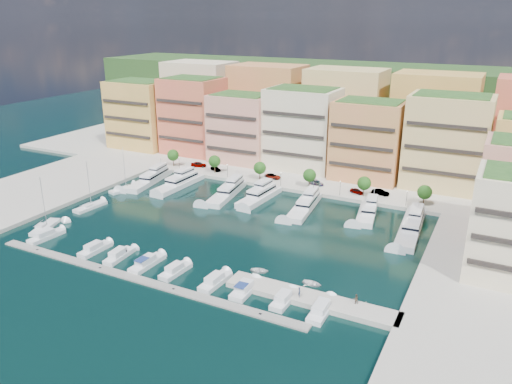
{
  "coord_description": "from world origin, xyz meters",
  "views": [
    {
      "loc": [
        56.51,
        -95.19,
        48.14
      ],
      "look_at": [
        2.46,
        10.51,
        6.0
      ],
      "focal_mm": 35.0,
      "sensor_mm": 36.0,
      "label": 1
    }
  ],
  "objects_px": {
    "tree_3": "(309,175)",
    "cruiser_2": "(95,249)",
    "lamppost_2": "(281,177)",
    "person_0": "(299,292)",
    "cruiser_9": "(321,310)",
    "tender_0": "(260,271)",
    "lamppost_0": "(179,161)",
    "yacht_4": "(305,205)",
    "lamppost_4": "(407,196)",
    "car_4": "(357,191)",
    "tree_1": "(215,161)",
    "car_0": "(199,164)",
    "cruiser_0": "(46,236)",
    "car_5": "(380,192)",
    "sailboat_1": "(90,207)",
    "tree_2": "(260,168)",
    "yacht_1": "(180,183)",
    "tender_2": "(312,283)",
    "car_1": "(216,169)",
    "yacht_3": "(260,195)",
    "tender_3": "(366,304)",
    "cruiser_4": "(147,263)",
    "sailboat_0": "(45,228)",
    "sailboat_2": "(125,189)",
    "yacht_2": "(228,191)",
    "lamppost_3": "(340,186)",
    "yacht_6": "(411,226)",
    "lamppost_1": "(227,168)",
    "cruiser_3": "(119,256)",
    "cruiser_7": "(245,290)",
    "person_1": "(356,299)",
    "tree_5": "(425,192)",
    "cruiser_8": "(284,300)",
    "tree_0": "(173,155)",
    "tree_4": "(364,183)",
    "cruiser_5": "(175,271)",
    "tender_1": "(276,281)",
    "yacht_0": "(151,178)",
    "cruiser_6": "(215,282)",
    "car_3": "(316,182)"
  },
  "relations": [
    {
      "from": "tree_3",
      "to": "cruiser_2",
      "type": "distance_m",
      "value": 64.04
    },
    {
      "from": "lamppost_2",
      "to": "person_0",
      "type": "xyz_separation_m",
      "value": [
        28.23,
        -54.17,
        -1.88
      ]
    },
    {
      "from": "cruiser_9",
      "to": "tender_0",
      "type": "distance_m",
      "value": 17.76
    },
    {
      "from": "lamppost_0",
      "to": "yacht_4",
      "type": "relative_size",
      "value": 0.2
    },
    {
      "from": "lamppost_4",
      "to": "car_4",
      "type": "height_order",
      "value": "lamppost_4"
    },
    {
      "from": "tree_1",
      "to": "car_0",
      "type": "bearing_deg",
      "value": 159.34
    },
    {
      "from": "cruiser_0",
      "to": "car_5",
      "type": "xyz_separation_m",
      "value": [
        61.4,
        61.1,
        1.25
      ]
    },
    {
      "from": "sailboat_1",
      "to": "tender_0",
      "type": "relative_size",
      "value": 3.61
    },
    {
      "from": "tree_2",
      "to": "yacht_1",
      "type": "bearing_deg",
      "value": -145.55
    },
    {
      "from": "sailboat_1",
      "to": "tender_2",
      "type": "distance_m",
      "value": 67.54
    },
    {
      "from": "tender_2",
      "to": "car_1",
      "type": "relative_size",
      "value": 0.9
    },
    {
      "from": "lamppost_2",
      "to": "yacht_3",
      "type": "relative_size",
      "value": 0.23
    },
    {
      "from": "tree_2",
      "to": "car_4",
      "type": "xyz_separation_m",
      "value": [
        29.77,
        1.37,
        -3.05
      ]
    },
    {
      "from": "cruiser_0",
      "to": "car_1",
      "type": "height_order",
      "value": "car_1"
    },
    {
      "from": "cruiser_0",
      "to": "tender_3",
      "type": "distance_m",
      "value": 72.92
    },
    {
      "from": "cruiser_4",
      "to": "sailboat_0",
      "type": "xyz_separation_m",
      "value": [
        -33.68,
        3.82,
        -0.26
      ]
    },
    {
      "from": "sailboat_2",
      "to": "tender_3",
      "type": "relative_size",
      "value": 7.92
    },
    {
      "from": "yacht_2",
      "to": "tender_3",
      "type": "bearing_deg",
      "value": -37.45
    },
    {
      "from": "lamppost_3",
      "to": "yacht_6",
      "type": "xyz_separation_m",
      "value": [
        21.91,
        -13.2,
        -2.62
      ]
    },
    {
      "from": "lamppost_1",
      "to": "cruiser_3",
      "type": "height_order",
      "value": "lamppost_1"
    },
    {
      "from": "cruiser_7",
      "to": "tree_2",
      "type": "bearing_deg",
      "value": 114.19
    },
    {
      "from": "lamppost_2",
      "to": "yacht_4",
      "type": "distance_m",
      "value": 17.23
    },
    {
      "from": "sailboat_2",
      "to": "yacht_3",
      "type": "bearing_deg",
      "value": 16.55
    },
    {
      "from": "car_0",
      "to": "person_1",
      "type": "relative_size",
      "value": 2.73
    },
    {
      "from": "tree_5",
      "to": "tender_3",
      "type": "relative_size",
      "value": 3.39
    },
    {
      "from": "lamppost_3",
      "to": "cruiser_0",
      "type": "height_order",
      "value": "lamppost_3"
    },
    {
      "from": "lamppost_1",
      "to": "lamppost_4",
      "type": "bearing_deg",
      "value": 0.0
    },
    {
      "from": "tree_1",
      "to": "yacht_2",
      "type": "height_order",
      "value": "tree_1"
    },
    {
      "from": "sailboat_0",
      "to": "car_1",
      "type": "bearing_deg",
      "value": 76.43
    },
    {
      "from": "tree_5",
      "to": "tender_0",
      "type": "height_order",
      "value": "tree_5"
    },
    {
      "from": "cruiser_9",
      "to": "sailboat_2",
      "type": "xyz_separation_m",
      "value": [
        -72.73,
        34.04,
        -0.24
      ]
    },
    {
      "from": "lamppost_2",
      "to": "cruiser_0",
      "type": "xyz_separation_m",
      "value": [
        -33.45,
        -55.8,
        -3.28
      ]
    },
    {
      "from": "cruiser_9",
      "to": "sailboat_1",
      "type": "bearing_deg",
      "value": 165.29
    },
    {
      "from": "person_0",
      "to": "cruiser_8",
      "type": "bearing_deg",
      "value": 89.46
    },
    {
      "from": "tender_3",
      "to": "yacht_6",
      "type": "bearing_deg",
      "value": 15.41
    },
    {
      "from": "tree_0",
      "to": "cruiser_8",
      "type": "relative_size",
      "value": 0.79
    },
    {
      "from": "tree_4",
      "to": "cruiser_5",
      "type": "height_order",
      "value": "tree_4"
    },
    {
      "from": "cruiser_0",
      "to": "tender_1",
      "type": "distance_m",
      "value": 55.6
    },
    {
      "from": "sailboat_2",
      "to": "yacht_1",
      "type": "bearing_deg",
      "value": 41.23
    },
    {
      "from": "yacht_0",
      "to": "yacht_2",
      "type": "height_order",
      "value": "same"
    },
    {
      "from": "lamppost_1",
      "to": "sailboat_0",
      "type": "height_order",
      "value": "sailboat_0"
    },
    {
      "from": "yacht_1",
      "to": "cruiser_7",
      "type": "distance_m",
      "value": 63.96
    },
    {
      "from": "lamppost_3",
      "to": "cruiser_7",
      "type": "bearing_deg",
      "value": -89.9
    },
    {
      "from": "lamppost_1",
      "to": "cruiser_6",
      "type": "bearing_deg",
      "value": -61.96
    },
    {
      "from": "yacht_4",
      "to": "car_3",
      "type": "distance_m",
      "value": 17.71
    },
    {
      "from": "cruiser_9",
      "to": "tender_2",
      "type": "distance_m",
      "value": 9.34
    },
    {
      "from": "cruiser_3",
      "to": "tender_2",
      "type": "distance_m",
      "value": 40.88
    },
    {
      "from": "lamppost_2",
      "to": "lamppost_4",
      "type": "relative_size",
      "value": 1.0
    },
    {
      "from": "tree_5",
      "to": "lamppost_0",
      "type": "distance_m",
      "value": 76.04
    },
    {
      "from": "yacht_2",
      "to": "car_0",
      "type": "relative_size",
      "value": 4.18
    }
  ]
}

